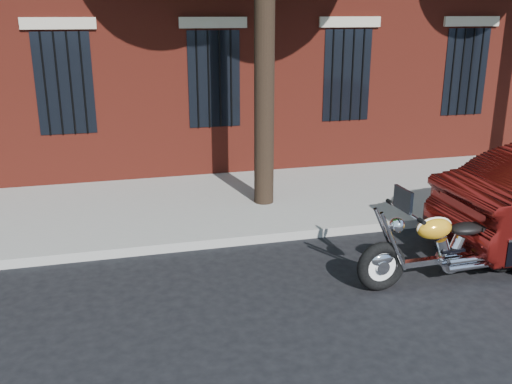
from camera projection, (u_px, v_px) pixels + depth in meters
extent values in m
plane|color=black|center=(284.00, 279.00, 7.96)|extent=(120.00, 120.00, 0.00)
cube|color=gray|center=(259.00, 238.00, 9.21)|extent=(40.00, 0.16, 0.15)
cube|color=gray|center=(234.00, 202.00, 10.94)|extent=(40.00, 3.60, 0.15)
cube|color=black|center=(214.00, 79.00, 12.01)|extent=(1.10, 0.14, 2.00)
cube|color=#B2A893|center=(213.00, 22.00, 11.63)|extent=(1.40, 0.20, 0.22)
cylinder|color=black|center=(214.00, 80.00, 11.93)|extent=(0.04, 0.04, 2.00)
cylinder|color=black|center=(264.00, 75.00, 10.00)|extent=(0.36, 0.36, 5.00)
torus|color=black|center=(381.00, 266.00, 7.52)|extent=(0.70, 0.18, 0.69)
torus|color=black|center=(506.00, 249.00, 8.06)|extent=(0.70, 0.18, 0.69)
cylinder|color=white|center=(381.00, 266.00, 7.52)|extent=(0.52, 0.08, 0.52)
cylinder|color=white|center=(506.00, 249.00, 8.06)|extent=(0.52, 0.08, 0.52)
ellipsoid|color=white|center=(382.00, 259.00, 7.49)|extent=(0.37, 0.15, 0.20)
ellipsoid|color=#FEAA1C|center=(507.00, 241.00, 8.02)|extent=(0.37, 0.16, 0.20)
cube|color=white|center=(445.00, 259.00, 7.80)|extent=(1.55, 0.16, 0.08)
cylinder|color=white|center=(448.00, 260.00, 7.82)|extent=(0.34, 0.20, 0.33)
cylinder|color=white|center=(489.00, 260.00, 7.78)|extent=(1.30, 0.14, 0.09)
ellipsoid|color=#FEAA1C|center=(434.00, 228.00, 7.59)|extent=(0.52, 0.31, 0.30)
ellipsoid|color=black|center=(467.00, 229.00, 7.75)|extent=(0.51, 0.31, 0.16)
cube|color=black|center=(492.00, 235.00, 8.26)|extent=(0.50, 0.18, 0.39)
cylinder|color=white|center=(405.00, 211.00, 7.38)|extent=(0.07, 0.81, 0.04)
sphere|color=white|center=(397.00, 225.00, 7.41)|extent=(0.21, 0.21, 0.21)
cube|color=black|center=(403.00, 199.00, 7.32)|extent=(0.06, 0.41, 0.29)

